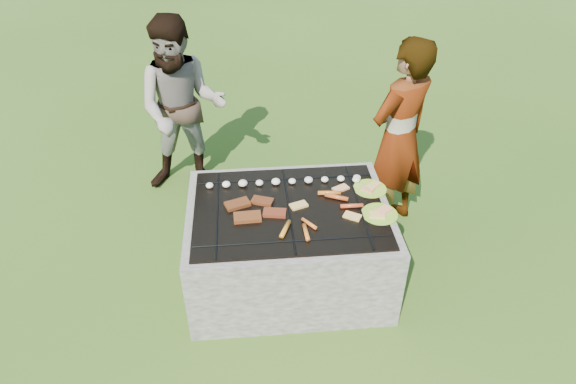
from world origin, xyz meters
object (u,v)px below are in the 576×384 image
object	(u,v)px
cook	(399,138)
plate_near	(380,214)
plate_far	(370,189)
bystander	(183,108)
fire_pit	(289,247)

from	to	relation	value
cook	plate_near	bearing A→B (deg)	35.36
plate_far	cook	xyz separation A→B (m)	(0.29, 0.41, 0.14)
bystander	plate_near	bearing A→B (deg)	-43.15
cook	bystander	world-z (taller)	cook
fire_pit	cook	bearing A→B (deg)	33.97
plate_near	cook	world-z (taller)	cook
plate_near	cook	xyz separation A→B (m)	(0.29, 0.69, 0.14)
fire_pit	cook	distance (m)	1.13
fire_pit	plate_near	world-z (taller)	plate_near
plate_near	bystander	bearing A→B (deg)	134.65
plate_near	fire_pit	bearing A→B (deg)	168.54
fire_pit	bystander	bearing A→B (deg)	121.61
cook	bystander	distance (m)	1.71
plate_near	cook	distance (m)	0.76
cook	fire_pit	bearing A→B (deg)	2.28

